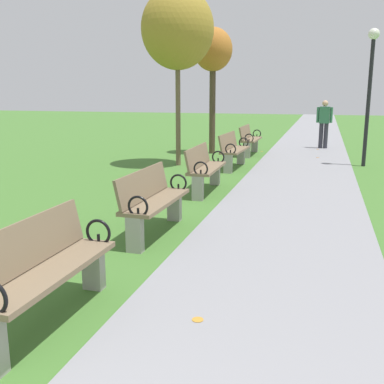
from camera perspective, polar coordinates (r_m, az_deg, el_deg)
paved_walkway at (r=18.29m, az=14.50°, el=5.99°), size 2.46×44.00×0.02m
park_bench_2 at (r=4.09m, az=-17.98°, el=-9.15°), size 0.49×1.60×0.90m
park_bench_3 at (r=6.30m, az=-4.89°, el=-1.03°), size 0.50×1.61×0.90m
park_bench_4 at (r=8.96m, az=1.57°, el=3.06°), size 0.50×1.61×0.90m
park_bench_5 at (r=11.80m, az=5.14°, el=5.29°), size 0.53×1.62×0.90m
park_bench_6 at (r=14.42m, az=7.17°, el=6.55°), size 0.49×1.60×0.90m
tree_2 at (r=12.28m, az=-1.81°, el=19.59°), size 1.85×1.85×4.50m
tree_3 at (r=14.64m, az=2.62°, el=16.96°), size 1.19×1.19×3.85m
pedestrian_walking at (r=16.42m, az=16.13°, el=8.42°), size 0.53×0.23×1.62m
lamp_post at (r=12.84m, az=21.33°, el=13.25°), size 0.28×0.28×3.48m
scattered_leaves at (r=11.07m, az=4.95°, el=2.33°), size 4.50×18.02×0.02m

